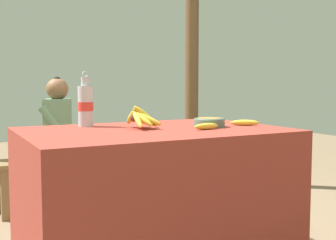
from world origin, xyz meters
TOP-DOWN VIEW (x-y plane):
  - market_counter at (0.00, 0.00)m, footprint 1.38×0.93m
  - banana_bunch_ripe at (-0.06, 0.04)m, footprint 0.18×0.27m
  - serving_bowl at (0.32, -0.05)m, footprint 0.18×0.18m
  - water_bottle at (-0.29, 0.30)m, footprint 0.09×0.09m
  - loose_banana_front at (0.23, -0.16)m, footprint 0.16×0.05m
  - loose_banana_side at (0.55, -0.09)m, footprint 0.16×0.12m
  - wooden_bench at (0.22, 1.45)m, footprint 1.86×0.32m
  - seated_vendor at (-0.23, 1.44)m, footprint 0.47×0.43m
  - banana_bunch_green at (0.76, 1.45)m, footprint 0.16×0.24m
  - support_post_far at (1.32, 1.80)m, footprint 0.14×0.14m

SIDE VIEW (x-z plane):
  - wooden_bench at x=0.22m, z-range 0.15..0.58m
  - market_counter at x=0.00m, z-range 0.00..0.80m
  - banana_bunch_green at x=0.76m, z-range 0.42..0.55m
  - seated_vendor at x=-0.23m, z-range 0.08..1.18m
  - loose_banana_front at x=0.23m, z-range 0.80..0.83m
  - loose_banana_side at x=0.55m, z-range 0.80..0.83m
  - serving_bowl at x=0.32m, z-range 0.80..0.85m
  - banana_bunch_ripe at x=-0.06m, z-range 0.79..0.93m
  - water_bottle at x=-0.29m, z-range 0.76..1.08m
  - support_post_far at x=1.32m, z-range 0.00..2.37m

